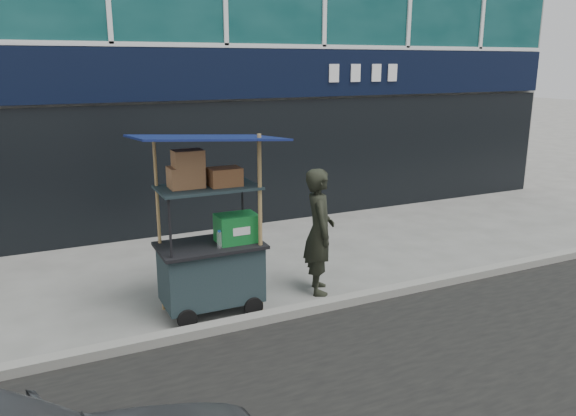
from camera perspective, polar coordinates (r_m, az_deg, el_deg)
ground at (r=7.65m, az=4.34°, el=-9.40°), size 80.00×80.00×0.00m
curb at (r=7.47m, az=5.13°, el=-9.53°), size 80.00×0.18×0.12m
vendor_cart at (r=7.12m, az=-7.76°, el=-4.27°), size 1.73×1.23×2.33m
vendor_man at (r=7.66m, az=3.19°, el=-2.38°), size 0.61×0.74×1.74m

